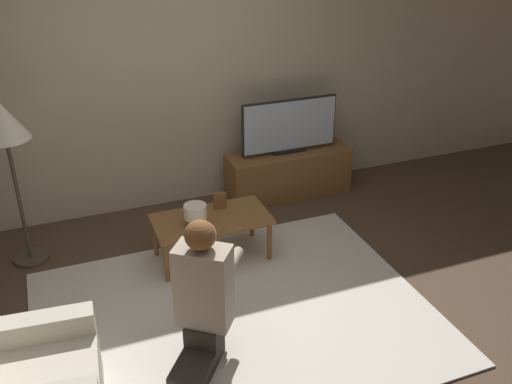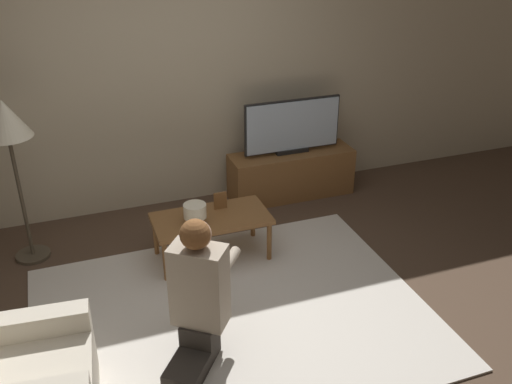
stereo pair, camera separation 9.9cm
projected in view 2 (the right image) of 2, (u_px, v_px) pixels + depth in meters
ground_plane at (233, 316)px, 4.10m from camera, size 10.00×10.00×0.00m
wall_back at (165, 71)px, 5.12m from camera, size 10.00×0.06×2.60m
rug at (233, 316)px, 4.09m from camera, size 2.77×2.15×0.02m
tv_stand at (291, 174)px, 5.70m from camera, size 1.24×0.37×0.47m
tv at (292, 126)px, 5.47m from camera, size 0.97×0.08×0.54m
coffee_table at (211, 221)px, 4.62m from camera, size 0.94×0.48×0.39m
floor_lamp at (7, 128)px, 4.27m from camera, size 0.37×0.37×1.37m
person_kneeling at (199, 292)px, 3.53m from camera, size 0.68×0.79×1.00m
picture_frame at (220, 201)px, 4.68m from camera, size 0.11×0.01×0.15m
table_lamp at (195, 212)px, 4.45m from camera, size 0.18×0.18×0.17m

